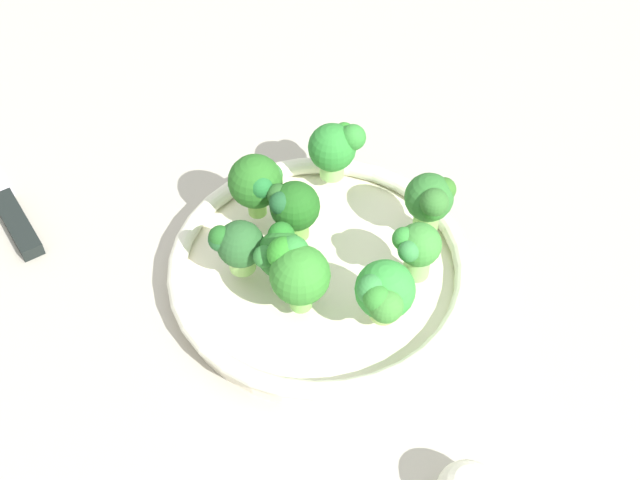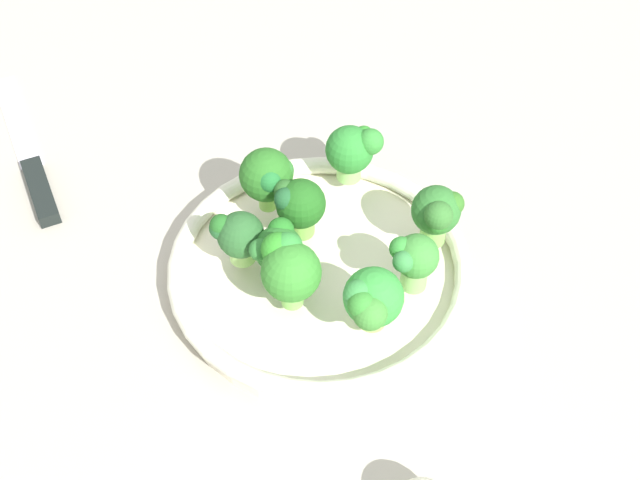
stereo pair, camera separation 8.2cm
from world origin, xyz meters
The scene contains 12 objects.
ground_plane centered at (0.00, 0.00, -1.25)cm, with size 130.00×130.00×2.50cm, color #B1AA9B.
bowl centered at (-1.56, -1.18, 1.66)cm, with size 29.98×29.98×3.25cm.
broccoli_floret_0 centered at (1.27, -4.52, 7.15)cm, with size 5.21×4.94×6.49cm.
broccoli_floret_1 centered at (-10.59, 0.48, 7.10)cm, with size 4.70×4.22×6.27cm.
broccoli_floret_2 centered at (-2.63, -13.13, 7.11)cm, with size 5.97×5.23×6.57cm.
broccoli_floret_3 centered at (-12.11, -5.66, 7.46)cm, with size 5.01×5.57×6.88cm.
broccoli_floret_4 centered at (6.20, -0.06, 6.57)cm, with size 5.30×4.56×5.70cm.
broccoli_floret_5 centered at (-7.49, 5.57, 7.13)cm, with size 5.50×6.63×6.49cm.
broccoli_floret_6 centered at (4.90, -7.19, 7.65)cm, with size 5.44×5.44×7.19cm.
broccoli_floret_7 centered at (2.08, 0.75, 6.58)cm, with size 4.83×5.02×5.57cm.
broccoli_floret_8 centered at (0.07, 3.90, 7.83)cm, with size 6.11×5.89×7.22cm.
knife centered at (33.23, -10.68, 0.55)cm, with size 17.36×23.08×1.50cm.
Camera 2 is at (-11.92, 51.22, 68.34)cm, focal length 48.57 mm.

